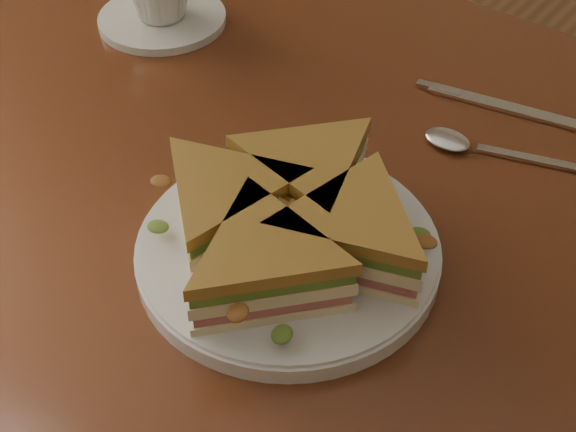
{
  "coord_description": "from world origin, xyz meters",
  "views": [
    {
      "loc": [
        0.26,
        -0.48,
        1.25
      ],
      "look_at": [
        -0.03,
        -0.1,
        0.8
      ],
      "focal_mm": 50.0,
      "sensor_mm": 36.0,
      "label": 1
    }
  ],
  "objects_px": {
    "saucer": "(162,19)",
    "spoon": "(470,145)",
    "plate": "(288,251)",
    "knife": "(507,108)",
    "sandwich_wedges": "(288,220)",
    "table": "(372,282)"
  },
  "relations": [
    {
      "from": "table",
      "to": "spoon",
      "type": "relative_size",
      "value": 6.75
    },
    {
      "from": "saucer",
      "to": "plate",
      "type": "bearing_deg",
      "value": -31.67
    },
    {
      "from": "plate",
      "to": "saucer",
      "type": "distance_m",
      "value": 0.43
    },
    {
      "from": "spoon",
      "to": "saucer",
      "type": "relative_size",
      "value": 1.14
    },
    {
      "from": "sandwich_wedges",
      "to": "knife",
      "type": "bearing_deg",
      "value": 80.32
    },
    {
      "from": "table",
      "to": "spoon",
      "type": "xyz_separation_m",
      "value": [
        0.02,
        0.13,
        0.1
      ]
    },
    {
      "from": "sandwich_wedges",
      "to": "spoon",
      "type": "xyz_separation_m",
      "value": [
        0.05,
        0.23,
        -0.04
      ]
    },
    {
      "from": "table",
      "to": "sandwich_wedges",
      "type": "xyz_separation_m",
      "value": [
        -0.03,
        -0.1,
        0.14
      ]
    },
    {
      "from": "sandwich_wedges",
      "to": "plate",
      "type": "bearing_deg",
      "value": 0.0
    },
    {
      "from": "plate",
      "to": "knife",
      "type": "height_order",
      "value": "plate"
    },
    {
      "from": "spoon",
      "to": "saucer",
      "type": "distance_m",
      "value": 0.42
    },
    {
      "from": "table",
      "to": "knife",
      "type": "xyz_separation_m",
      "value": [
        0.02,
        0.21,
        0.1
      ]
    },
    {
      "from": "spoon",
      "to": "saucer",
      "type": "bearing_deg",
      "value": 163.01
    },
    {
      "from": "saucer",
      "to": "spoon",
      "type": "bearing_deg",
      "value": 0.91
    },
    {
      "from": "plate",
      "to": "sandwich_wedges",
      "type": "height_order",
      "value": "sandwich_wedges"
    },
    {
      "from": "sandwich_wedges",
      "to": "knife",
      "type": "height_order",
      "value": "sandwich_wedges"
    },
    {
      "from": "spoon",
      "to": "knife",
      "type": "xyz_separation_m",
      "value": [
        -0.0,
        0.08,
        -0.0
      ]
    },
    {
      "from": "table",
      "to": "knife",
      "type": "bearing_deg",
      "value": 84.0
    },
    {
      "from": "saucer",
      "to": "table",
      "type": "bearing_deg",
      "value": -17.61
    },
    {
      "from": "spoon",
      "to": "knife",
      "type": "bearing_deg",
      "value": 72.29
    },
    {
      "from": "sandwich_wedges",
      "to": "saucer",
      "type": "distance_m",
      "value": 0.43
    },
    {
      "from": "table",
      "to": "saucer",
      "type": "relative_size",
      "value": 7.71
    }
  ]
}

